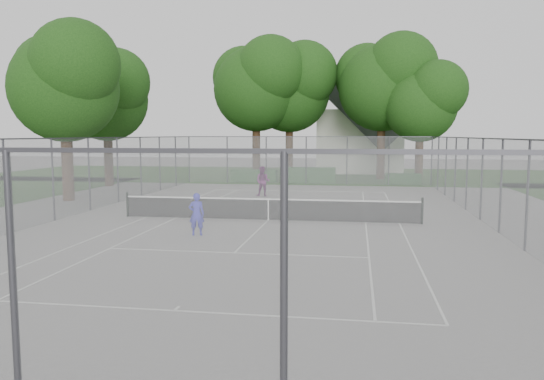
# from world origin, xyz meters

# --- Properties ---
(ground) EXTENTS (120.00, 120.00, 0.00)m
(ground) POSITION_xyz_m (0.00, 0.00, 0.00)
(ground) COLOR slate
(ground) RESTS_ON ground
(grass_far) EXTENTS (60.00, 20.00, 0.00)m
(grass_far) POSITION_xyz_m (0.00, 26.00, 0.00)
(grass_far) COLOR #1C3F12
(grass_far) RESTS_ON ground
(court_markings) EXTENTS (11.03, 23.83, 0.01)m
(court_markings) POSITION_xyz_m (0.00, 0.00, 0.01)
(court_markings) COLOR silver
(court_markings) RESTS_ON ground
(tennis_net) EXTENTS (12.87, 0.10, 1.10)m
(tennis_net) POSITION_xyz_m (0.00, 0.00, 0.51)
(tennis_net) COLOR black
(tennis_net) RESTS_ON ground
(perimeter_fence) EXTENTS (18.08, 34.08, 3.52)m
(perimeter_fence) POSITION_xyz_m (0.00, 0.00, 1.81)
(perimeter_fence) COLOR #38383D
(perimeter_fence) RESTS_ON ground
(tree_far_left) EXTENTS (8.11, 7.40, 11.66)m
(tree_far_left) POSITION_xyz_m (-4.58, 21.81, 8.01)
(tree_far_left) COLOR #331E12
(tree_far_left) RESTS_ON ground
(tree_far_midleft) EXTENTS (7.97, 7.28, 11.46)m
(tree_far_midleft) POSITION_xyz_m (-2.01, 23.63, 7.88)
(tree_far_midleft) COLOR #331E12
(tree_far_midleft) RESTS_ON ground
(tree_far_midright) EXTENTS (8.13, 7.42, 11.68)m
(tree_far_midright) POSITION_xyz_m (5.75, 22.16, 8.03)
(tree_far_midright) COLOR #331E12
(tree_far_midright) RESTS_ON ground
(tree_far_right) EXTENTS (6.40, 5.84, 9.20)m
(tree_far_right) POSITION_xyz_m (8.55, 20.07, 6.32)
(tree_far_right) COLOR #331E12
(tree_far_right) RESTS_ON ground
(tree_side_back) EXTENTS (6.63, 6.06, 9.53)m
(tree_side_back) POSITION_xyz_m (-13.68, 13.20, 6.55)
(tree_side_back) COLOR #331E12
(tree_side_back) RESTS_ON ground
(tree_side_front) EXTENTS (6.74, 6.16, 9.69)m
(tree_side_front) POSITION_xyz_m (-12.05, 4.96, 6.66)
(tree_side_front) COLOR #331E12
(tree_side_front) RESTS_ON ground
(hedge_left) EXTENTS (3.61, 1.08, 0.90)m
(hedge_left) POSITION_xyz_m (-4.23, 18.63, 0.45)
(hedge_left) COLOR #1B4E19
(hedge_left) RESTS_ON ground
(hedge_mid) EXTENTS (3.63, 1.04, 1.14)m
(hedge_mid) POSITION_xyz_m (0.31, 18.31, 0.57)
(hedge_mid) COLOR #1B4E19
(hedge_mid) RESTS_ON ground
(hedge_right) EXTENTS (2.57, 0.94, 0.77)m
(hedge_right) POSITION_xyz_m (7.15, 18.05, 0.39)
(hedge_right) COLOR #1B4E19
(hedge_right) RESTS_ON ground
(house) EXTENTS (7.95, 6.16, 9.90)m
(house) POSITION_xyz_m (3.97, 30.02, 3.98)
(house) COLOR silver
(house) RESTS_ON ground
(girl_player) EXTENTS (0.63, 0.48, 1.56)m
(girl_player) POSITION_xyz_m (-2.02, -3.75, 0.78)
(girl_player) COLOR #3231BB
(girl_player) RESTS_ON ground
(woman_player) EXTENTS (0.94, 0.77, 1.78)m
(woman_player) POSITION_xyz_m (-1.77, 8.66, 0.89)
(woman_player) COLOR #66225E
(woman_player) RESTS_ON ground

